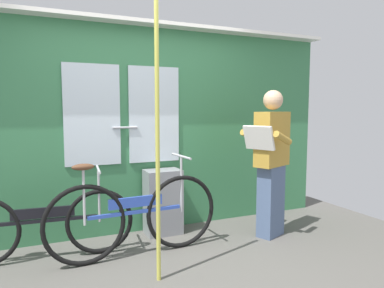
# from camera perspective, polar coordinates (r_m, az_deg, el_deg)

# --- Properties ---
(ground_plane) EXTENTS (5.89, 3.97, 0.04)m
(ground_plane) POSITION_cam_1_polar(r_m,az_deg,el_deg) (3.36, -2.17, -19.95)
(ground_plane) COLOR #56544F
(train_door_wall) EXTENTS (4.89, 0.28, 2.40)m
(train_door_wall) POSITION_cam_1_polar(r_m,az_deg,el_deg) (4.16, -8.31, 3.06)
(train_door_wall) COLOR #387A4C
(train_door_wall) RESTS_ON ground_plane
(bicycle_near_door) EXTENTS (1.67, 0.44, 0.86)m
(bicycle_near_door) POSITION_cam_1_polar(r_m,az_deg,el_deg) (3.70, -22.88, -11.80)
(bicycle_near_door) COLOR black
(bicycle_near_door) RESTS_ON ground_plane
(bicycle_leaning_behind) EXTENTS (1.73, 0.44, 0.97)m
(bicycle_leaning_behind) POSITION_cam_1_polar(r_m,az_deg,el_deg) (3.55, -9.08, -11.33)
(bicycle_leaning_behind) COLOR black
(bicycle_leaning_behind) RESTS_ON ground_plane
(passenger_reading_newspaper) EXTENTS (0.62, 0.56, 1.64)m
(passenger_reading_newspaper) POSITION_cam_1_polar(r_m,az_deg,el_deg) (4.05, 12.61, -2.55)
(passenger_reading_newspaper) COLOR slate
(passenger_reading_newspaper) RESTS_ON ground_plane
(trash_bin_by_wall) EXTENTS (0.41, 0.28, 0.74)m
(trash_bin_by_wall) POSITION_cam_1_polar(r_m,az_deg,el_deg) (4.14, -4.70, -9.22)
(trash_bin_by_wall) COLOR gray
(trash_bin_by_wall) RESTS_ON ground_plane
(handrail_pole) EXTENTS (0.04, 0.04, 2.36)m
(handrail_pole) POSITION_cam_1_polar(r_m,az_deg,el_deg) (2.89, -5.56, 0.57)
(handrail_pole) COLOR #C6C14C
(handrail_pole) RESTS_ON ground_plane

